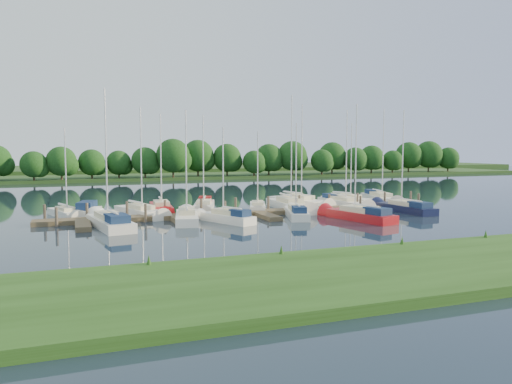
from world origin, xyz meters
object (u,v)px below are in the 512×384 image
object	(u,v)px
dock	(259,213)
sailboat_s_2	(227,219)
motorboat	(86,212)
sailboat_n_5	(258,208)
sailboat_n_0	(66,214)

from	to	relation	value
dock	sailboat_s_2	size ratio (longest dim) A/B	4.63
motorboat	sailboat_n_5	bearing A→B (deg)	-169.50
dock	sailboat_s_2	bearing A→B (deg)	-142.90
dock	sailboat_n_5	world-z (taller)	sailboat_n_5
motorboat	sailboat_n_5	xyz separation A→B (m)	(16.78, -1.42, -0.09)
dock	sailboat_n_0	bearing A→B (deg)	162.62
sailboat_n_0	motorboat	distance (m)	1.78
sailboat_n_0	motorboat	bearing A→B (deg)	154.55
dock	motorboat	size ratio (longest dim) A/B	6.59
sailboat_n_0	sailboat_n_5	size ratio (longest dim) A/B	1.02
sailboat_n_0	sailboat_s_2	size ratio (longest dim) A/B	1.00
sailboat_n_0	sailboat_s_2	bearing A→B (deg)	127.44
motorboat	sailboat_s_2	world-z (taller)	sailboat_s_2
sailboat_s_2	motorboat	bearing A→B (deg)	118.32
sailboat_n_0	sailboat_n_5	world-z (taller)	sailboat_n_0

